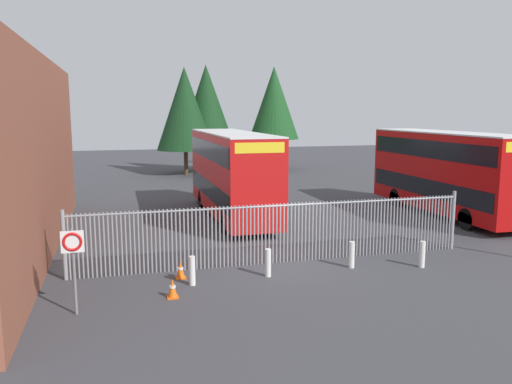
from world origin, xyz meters
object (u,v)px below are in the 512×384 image
at_px(bollard_center_front, 268,263).
at_px(traffic_cone_mid_forecourt, 181,270).
at_px(bollard_near_right, 352,255).
at_px(bollard_near_left, 192,271).
at_px(double_decker_bus_behind_fence_left, 446,170).
at_px(bollard_far_right, 422,254).
at_px(double_decker_bus_near_gate, 232,171).
at_px(traffic_cone_by_gate, 173,288).
at_px(speed_limit_sign_post, 73,252).

height_order(bollard_center_front, traffic_cone_mid_forecourt, bollard_center_front).
height_order(bollard_center_front, bollard_near_right, same).
bearing_deg(traffic_cone_mid_forecourt, bollard_near_left, -69.85).
height_order(double_decker_bus_behind_fence_left, bollard_far_right, double_decker_bus_behind_fence_left).
bearing_deg(bollard_far_right, double_decker_bus_behind_fence_left, 50.68).
bearing_deg(double_decker_bus_behind_fence_left, bollard_near_right, -140.76).
relative_size(double_decker_bus_near_gate, bollard_center_front, 11.38).
xyz_separation_m(bollard_near_right, bollard_far_right, (2.43, -0.62, 0.00)).
relative_size(bollard_near_right, traffic_cone_by_gate, 1.61).
relative_size(traffic_cone_by_gate, traffic_cone_mid_forecourt, 1.00).
distance_m(double_decker_bus_near_gate, bollard_near_right, 10.09).
bearing_deg(double_decker_bus_behind_fence_left, speed_limit_sign_post, -153.02).
relative_size(bollard_far_right, speed_limit_sign_post, 0.40).
bearing_deg(double_decker_bus_behind_fence_left, bollard_center_front, -148.33).
relative_size(double_decker_bus_behind_fence_left, bollard_center_front, 11.38).
distance_m(bollard_center_front, bollard_near_right, 3.14).
xyz_separation_m(double_decker_bus_behind_fence_left, bollard_near_left, (-14.58, -7.60, -1.95)).
bearing_deg(speed_limit_sign_post, bollard_near_right, 11.82).
bearing_deg(traffic_cone_by_gate, double_decker_bus_near_gate, 68.80).
xyz_separation_m(bollard_near_left, bollard_center_front, (2.58, 0.19, 0.00)).
bearing_deg(traffic_cone_mid_forecourt, double_decker_bus_behind_fence_left, 24.69).
relative_size(double_decker_bus_behind_fence_left, traffic_cone_by_gate, 18.32).
bearing_deg(double_decker_bus_near_gate, double_decker_bus_behind_fence_left, -12.27).
xyz_separation_m(bollard_center_front, speed_limit_sign_post, (-5.97, -1.75, 1.30)).
relative_size(bollard_near_left, speed_limit_sign_post, 0.40).
xyz_separation_m(double_decker_bus_near_gate, traffic_cone_by_gate, (-4.25, -10.96, -2.13)).
height_order(double_decker_bus_near_gate, speed_limit_sign_post, double_decker_bus_near_gate).
distance_m(traffic_cone_by_gate, traffic_cone_mid_forecourt, 1.78).
bearing_deg(bollard_center_front, bollard_near_left, -175.84).
bearing_deg(traffic_cone_mid_forecourt, speed_limit_sign_post, -143.31).
height_order(traffic_cone_mid_forecourt, speed_limit_sign_post, speed_limit_sign_post).
xyz_separation_m(bollard_far_right, speed_limit_sign_post, (-11.54, -1.29, 1.30)).
bearing_deg(speed_limit_sign_post, bollard_far_right, 6.38).
relative_size(traffic_cone_by_gate, speed_limit_sign_post, 0.25).
bearing_deg(bollard_near_right, double_decker_bus_behind_fence_left, 39.24).
distance_m(bollard_far_right, speed_limit_sign_post, 11.68).
height_order(double_decker_bus_behind_fence_left, traffic_cone_by_gate, double_decker_bus_behind_fence_left).
distance_m(double_decker_bus_behind_fence_left, bollard_near_right, 11.62).
distance_m(bollard_near_right, traffic_cone_mid_forecourt, 6.01).
bearing_deg(speed_limit_sign_post, traffic_cone_mid_forecourt, 36.69).
xyz_separation_m(bollard_near_left, traffic_cone_mid_forecourt, (-0.28, 0.76, -0.19)).
xyz_separation_m(bollard_near_left, speed_limit_sign_post, (-3.40, -1.56, 1.30)).
bearing_deg(speed_limit_sign_post, traffic_cone_by_gate, 12.63).
xyz_separation_m(double_decker_bus_near_gate, traffic_cone_mid_forecourt, (-3.81, -9.24, -2.13)).
height_order(bollard_near_left, traffic_cone_mid_forecourt, bollard_near_left).
relative_size(bollard_center_front, traffic_cone_by_gate, 1.61).
distance_m(double_decker_bus_behind_fence_left, bollard_center_front, 14.24).
distance_m(bollard_far_right, traffic_cone_mid_forecourt, 8.49).
xyz_separation_m(double_decker_bus_near_gate, bollard_center_front, (-0.95, -9.81, -1.95)).
xyz_separation_m(traffic_cone_mid_forecourt, speed_limit_sign_post, (-3.12, -2.32, 1.49)).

